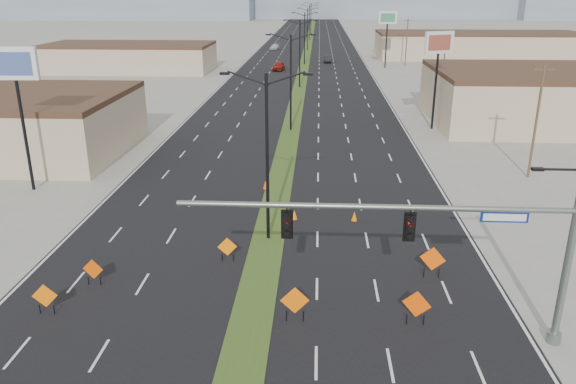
{
  "coord_description": "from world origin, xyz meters",
  "views": [
    {
      "loc": [
        2.88,
        -19.13,
        14.35
      ],
      "look_at": [
        1.23,
        11.56,
        3.2
      ],
      "focal_mm": 35.0,
      "sensor_mm": 36.0,
      "label": 1
    }
  ],
  "objects_px": {
    "construction_sign_3": "(295,302)",
    "streetlight_0": "(267,153)",
    "car_far": "(275,47)",
    "construction_sign_1": "(93,270)",
    "car_left": "(279,66)",
    "streetlight_2": "(300,52)",
    "construction_sign_2": "(227,248)",
    "signal_mast": "(455,238)",
    "cone_0": "(294,215)",
    "streetlight_5": "(309,21)",
    "construction_sign_0": "(45,297)",
    "streetlight_1": "(291,80)",
    "construction_sign_5": "(433,260)",
    "pole_sign_west": "(15,74)",
    "streetlight_3": "(305,37)",
    "streetlight_4": "(307,28)",
    "pole_sign_east_near": "(439,50)",
    "car_mid": "(328,59)",
    "cone_3": "(266,185)",
    "streetlight_6": "(311,17)",
    "pole_sign_east_far": "(388,22)",
    "cone_2": "(354,216)",
    "construction_sign_4": "(416,305)",
    "cone_1": "(289,232)"
  },
  "relations": [
    {
      "from": "cone_0",
      "to": "streetlight_5",
      "type": "bearing_deg",
      "value": 90.61
    },
    {
      "from": "streetlight_0",
      "to": "pole_sign_east_far",
      "type": "distance_m",
      "value": 81.4
    },
    {
      "from": "streetlight_4",
      "to": "car_mid",
      "type": "distance_m",
      "value": 25.2
    },
    {
      "from": "car_far",
      "to": "construction_sign_2",
      "type": "xyz_separation_m",
      "value": [
        6.18,
        -116.0,
        0.19
      ]
    },
    {
      "from": "construction_sign_1",
      "to": "car_left",
      "type": "bearing_deg",
      "value": 94.18
    },
    {
      "from": "construction_sign_2",
      "to": "signal_mast",
      "type": "bearing_deg",
      "value": -40.19
    },
    {
      "from": "streetlight_0",
      "to": "car_left",
      "type": "distance_m",
      "value": 75.4
    },
    {
      "from": "construction_sign_2",
      "to": "construction_sign_5",
      "type": "bearing_deg",
      "value": -14.09
    },
    {
      "from": "streetlight_3",
      "to": "construction_sign_3",
      "type": "bearing_deg",
      "value": -88.77
    },
    {
      "from": "streetlight_4",
      "to": "construction_sign_2",
      "type": "bearing_deg",
      "value": -91.0
    },
    {
      "from": "signal_mast",
      "to": "streetlight_0",
      "type": "relative_size",
      "value": 1.63
    },
    {
      "from": "streetlight_5",
      "to": "construction_sign_3",
      "type": "distance_m",
      "value": 149.08
    },
    {
      "from": "streetlight_6",
      "to": "construction_sign_5",
      "type": "xyz_separation_m",
      "value": [
        9.01,
        -172.48,
        -4.37
      ]
    },
    {
      "from": "cone_2",
      "to": "pole_sign_east_far",
      "type": "bearing_deg",
      "value": 82.35
    },
    {
      "from": "streetlight_4",
      "to": "pole_sign_east_near",
      "type": "height_order",
      "value": "pole_sign_east_near"
    },
    {
      "from": "streetlight_4",
      "to": "streetlight_6",
      "type": "relative_size",
      "value": 1.0
    },
    {
      "from": "car_far",
      "to": "construction_sign_1",
      "type": "xyz_separation_m",
      "value": [
        -0.25,
        -119.03,
        0.21
      ]
    },
    {
      "from": "cone_3",
      "to": "cone_0",
      "type": "bearing_deg",
      "value": -67.39
    },
    {
      "from": "signal_mast",
      "to": "cone_3",
      "type": "relative_size",
      "value": 25.16
    },
    {
      "from": "streetlight_5",
      "to": "car_mid",
      "type": "distance_m",
      "value": 52.72
    },
    {
      "from": "car_far",
      "to": "construction_sign_5",
      "type": "distance_m",
      "value": 118.58
    },
    {
      "from": "car_left",
      "to": "construction_sign_3",
      "type": "xyz_separation_m",
      "value": [
        6.56,
        -84.12,
        0.24
      ]
    },
    {
      "from": "construction_sign_1",
      "to": "cone_2",
      "type": "bearing_deg",
      "value": 40.66
    },
    {
      "from": "pole_sign_east_far",
      "to": "streetlight_5",
      "type": "bearing_deg",
      "value": 101.4
    },
    {
      "from": "pole_sign_west",
      "to": "pole_sign_east_far",
      "type": "height_order",
      "value": "pole_sign_west"
    },
    {
      "from": "pole_sign_west",
      "to": "streetlight_0",
      "type": "bearing_deg",
      "value": -24.97
    },
    {
      "from": "streetlight_1",
      "to": "construction_sign_1",
      "type": "xyz_separation_m",
      "value": [
        -8.43,
        -34.18,
        -4.57
      ]
    },
    {
      "from": "construction_sign_5",
      "to": "cone_0",
      "type": "height_order",
      "value": "construction_sign_5"
    },
    {
      "from": "streetlight_2",
      "to": "car_far",
      "type": "relative_size",
      "value": 2.27
    },
    {
      "from": "construction_sign_2",
      "to": "car_mid",
      "type": "bearing_deg",
      "value": 78.56
    },
    {
      "from": "construction_sign_4",
      "to": "cone_1",
      "type": "height_order",
      "value": "construction_sign_4"
    },
    {
      "from": "signal_mast",
      "to": "streetlight_2",
      "type": "xyz_separation_m",
      "value": [
        -8.56,
        66.0,
        0.63
      ]
    },
    {
      "from": "pole_sign_east_near",
      "to": "construction_sign_5",
      "type": "bearing_deg",
      "value": -124.71
    },
    {
      "from": "car_left",
      "to": "streetlight_2",
      "type": "bearing_deg",
      "value": -70.82
    },
    {
      "from": "cone_3",
      "to": "cone_1",
      "type": "bearing_deg",
      "value": -75.66
    },
    {
      "from": "construction_sign_3",
      "to": "streetlight_0",
      "type": "bearing_deg",
      "value": 98.06
    },
    {
      "from": "streetlight_2",
      "to": "construction_sign_1",
      "type": "xyz_separation_m",
      "value": [
        -8.43,
        -62.18,
        -4.57
      ]
    },
    {
      "from": "cone_1",
      "to": "pole_sign_east_far",
      "type": "height_order",
      "value": "pole_sign_east_far"
    },
    {
      "from": "streetlight_0",
      "to": "streetlight_5",
      "type": "relative_size",
      "value": 1.0
    },
    {
      "from": "streetlight_6",
      "to": "construction_sign_0",
      "type": "distance_m",
      "value": 177.32
    },
    {
      "from": "construction_sign_2",
      "to": "cone_3",
      "type": "bearing_deg",
      "value": 78.04
    },
    {
      "from": "streetlight_6",
      "to": "car_far",
      "type": "xyz_separation_m",
      "value": [
        -8.18,
        -55.15,
        -4.78
      ]
    },
    {
      "from": "signal_mast",
      "to": "cone_0",
      "type": "relative_size",
      "value": 24.75
    },
    {
      "from": "streetlight_3",
      "to": "cone_3",
      "type": "relative_size",
      "value": 15.47
    },
    {
      "from": "construction_sign_0",
      "to": "streetlight_1",
      "type": "bearing_deg",
      "value": 68.75
    },
    {
      "from": "signal_mast",
      "to": "pole_sign_east_near",
      "type": "distance_m",
      "value": 40.21
    },
    {
      "from": "streetlight_6",
      "to": "car_mid",
      "type": "relative_size",
      "value": 2.32
    },
    {
      "from": "construction_sign_3",
      "to": "pole_sign_west",
      "type": "height_order",
      "value": "pole_sign_west"
    },
    {
      "from": "car_mid",
      "to": "construction_sign_5",
      "type": "distance_m",
      "value": 92.28
    },
    {
      "from": "construction_sign_3",
      "to": "streetlight_4",
      "type": "bearing_deg",
      "value": 86.48
    }
  ]
}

